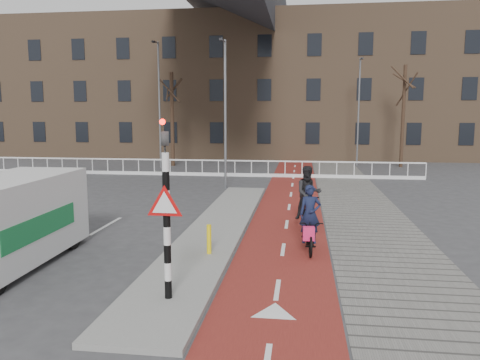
# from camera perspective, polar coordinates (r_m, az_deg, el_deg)

# --- Properties ---
(ground) EXTENTS (120.00, 120.00, 0.00)m
(ground) POSITION_cam_1_polar(r_m,az_deg,el_deg) (11.37, -2.87, -11.07)
(ground) COLOR #38383A
(ground) RESTS_ON ground
(bike_lane) EXTENTS (2.50, 60.00, 0.01)m
(bike_lane) POSITION_cam_1_polar(r_m,az_deg,el_deg) (20.90, 6.16, -2.23)
(bike_lane) COLOR maroon
(bike_lane) RESTS_ON ground
(sidewalk) EXTENTS (3.00, 60.00, 0.01)m
(sidewalk) POSITION_cam_1_polar(r_m,az_deg,el_deg) (21.03, 13.82, -2.36)
(sidewalk) COLOR slate
(sidewalk) RESTS_ON ground
(curb_island) EXTENTS (1.80, 16.00, 0.12)m
(curb_island) POSITION_cam_1_polar(r_m,az_deg,el_deg) (15.25, -2.75, -5.85)
(curb_island) COLOR gray
(curb_island) RESTS_ON ground
(traffic_signal) EXTENTS (0.80, 0.80, 3.68)m
(traffic_signal) POSITION_cam_1_polar(r_m,az_deg,el_deg) (9.09, -9.00, -3.05)
(traffic_signal) COLOR black
(traffic_signal) RESTS_ON curb_island
(bollard) EXTENTS (0.12, 0.12, 0.77)m
(bollard) POSITION_cam_1_polar(r_m,az_deg,el_deg) (12.25, -3.80, -7.21)
(bollard) COLOR yellow
(bollard) RESTS_ON curb_island
(cyclist_near) EXTENTS (0.71, 1.77, 1.83)m
(cyclist_near) POSITION_cam_1_polar(r_m,az_deg,el_deg) (12.87, 8.49, -5.98)
(cyclist_near) COLOR black
(cyclist_near) RESTS_ON bike_lane
(cyclist_far) EXTENTS (0.97, 1.96, 2.03)m
(cyclist_far) POSITION_cam_1_polar(r_m,az_deg,el_deg) (15.59, 8.31, -2.66)
(cyclist_far) COLOR black
(cyclist_far) RESTS_ON bike_lane
(van) EXTENTS (2.13, 5.11, 2.18)m
(van) POSITION_cam_1_polar(r_m,az_deg,el_deg) (12.71, -27.01, -4.53)
(van) COLOR silver
(van) RESTS_ON ground
(railing) EXTENTS (28.00, 0.10, 0.99)m
(railing) POSITION_cam_1_polar(r_m,az_deg,el_deg) (28.64, -6.58, 1.16)
(railing) COLOR silver
(railing) RESTS_ON ground
(townhouse_row) EXTENTS (46.00, 10.00, 15.90)m
(townhouse_row) POSITION_cam_1_polar(r_m,az_deg,el_deg) (43.05, 0.92, 13.52)
(townhouse_row) COLOR #7F6047
(townhouse_row) RESTS_ON ground
(tree_mid) EXTENTS (0.27, 0.27, 6.65)m
(tree_mid) POSITION_cam_1_polar(r_m,az_deg,el_deg) (34.02, -8.27, 7.31)
(tree_mid) COLOR black
(tree_mid) RESTS_ON ground
(tree_right) EXTENTS (0.24, 0.24, 7.06)m
(tree_right) POSITION_cam_1_polar(r_m,az_deg,el_deg) (34.70, 19.26, 7.30)
(tree_right) COLOR black
(tree_right) RESTS_ON ground
(streetlight_near) EXTENTS (0.12, 0.12, 7.27)m
(streetlight_near) POSITION_cam_1_polar(r_m,az_deg,el_deg) (23.27, -1.80, 7.85)
(streetlight_near) COLOR slate
(streetlight_near) RESTS_ON ground
(streetlight_left) EXTENTS (0.12, 0.12, 8.57)m
(streetlight_left) POSITION_cam_1_polar(r_m,az_deg,el_deg) (33.12, -9.79, 8.92)
(streetlight_left) COLOR slate
(streetlight_left) RESTS_ON ground
(streetlight_right) EXTENTS (0.12, 0.12, 7.64)m
(streetlight_right) POSITION_cam_1_polar(r_m,az_deg,el_deg) (34.88, 14.25, 7.98)
(streetlight_right) COLOR slate
(streetlight_right) RESTS_ON ground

